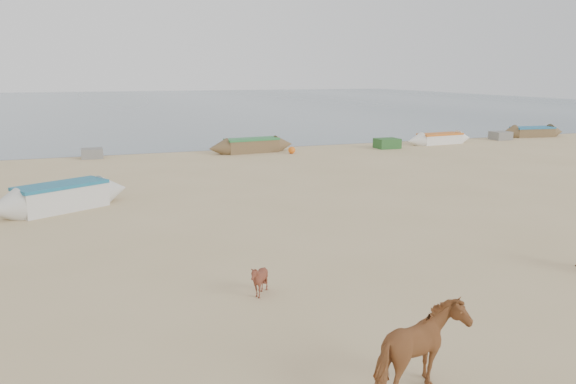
% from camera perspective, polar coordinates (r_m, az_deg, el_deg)
% --- Properties ---
extents(ground, '(140.00, 140.00, 0.00)m').
position_cam_1_polar(ground, '(15.39, 5.13, -6.58)').
color(ground, tan).
rests_on(ground, ground).
extents(sea, '(160.00, 160.00, 0.00)m').
position_cam_1_polar(sea, '(95.51, -16.41, 8.65)').
color(sea, slate).
rests_on(sea, ground).
extents(cow_adult, '(1.89, 1.39, 1.46)m').
position_cam_1_polar(cow_adult, '(9.13, 13.30, -15.53)').
color(cow_adult, '#935930').
rests_on(cow_adult, ground).
extents(calf_front, '(0.80, 0.74, 0.77)m').
position_cam_1_polar(calf_front, '(12.66, -2.94, -8.90)').
color(calf_front, brown).
rests_on(calf_front, ground).
extents(near_canoe, '(5.27, 3.65, 0.99)m').
position_cam_1_polar(near_canoe, '(21.92, -22.01, -0.45)').
color(near_canoe, beige).
rests_on(near_canoe, ground).
extents(waterline_canoes, '(59.18, 3.09, 0.94)m').
position_cam_1_polar(waterline_canoes, '(34.10, -14.89, 4.11)').
color(waterline_canoes, brown).
rests_on(waterline_canoes, ground).
extents(beach_clutter, '(46.76, 4.38, 0.64)m').
position_cam_1_polar(beach_clutter, '(34.52, -3.30, 4.37)').
color(beach_clutter, '#2C5F2A').
rests_on(beach_clutter, ground).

